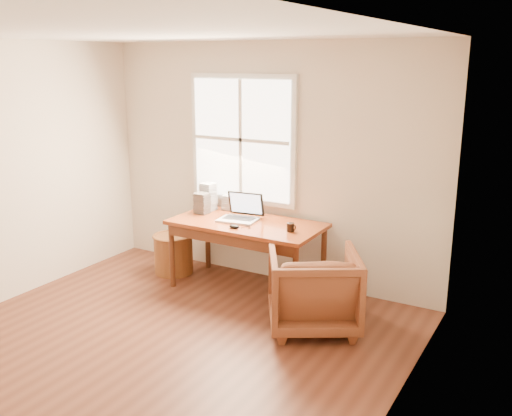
# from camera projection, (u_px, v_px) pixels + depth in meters

# --- Properties ---
(room_shell) EXTENTS (4.04, 4.54, 2.64)m
(room_shell) POSITION_uv_depth(u_px,v_px,m) (138.00, 202.00, 4.47)
(room_shell) COLOR brown
(room_shell) RESTS_ON ground
(desk) EXTENTS (1.60, 0.80, 0.04)m
(desk) POSITION_uv_depth(u_px,v_px,m) (247.00, 224.00, 5.99)
(desk) COLOR brown
(desk) RESTS_ON room_shell
(armchair) EXTENTS (1.10, 1.11, 0.74)m
(armchair) POSITION_uv_depth(u_px,v_px,m) (313.00, 289.00, 5.20)
(armchair) COLOR brown
(armchair) RESTS_ON room_shell
(wicker_stool) EXTENTS (0.56, 0.56, 0.44)m
(wicker_stool) POSITION_uv_depth(u_px,v_px,m) (174.00, 254.00, 6.59)
(wicker_stool) COLOR brown
(wicker_stool) RESTS_ON room_shell
(laptop) EXTENTS (0.50, 0.52, 0.33)m
(laptop) POSITION_uv_depth(u_px,v_px,m) (238.00, 206.00, 5.98)
(laptop) COLOR silver
(laptop) RESTS_ON desk
(mouse) EXTENTS (0.11, 0.07, 0.04)m
(mouse) POSITION_uv_depth(u_px,v_px,m) (234.00, 226.00, 5.76)
(mouse) COLOR black
(mouse) RESTS_ON desk
(coffee_mug) EXTENTS (0.09, 0.09, 0.09)m
(coffee_mug) POSITION_uv_depth(u_px,v_px,m) (290.00, 227.00, 5.65)
(coffee_mug) COLOR black
(coffee_mug) RESTS_ON desk
(cd_stack_a) EXTENTS (0.17, 0.16, 0.31)m
(cd_stack_a) POSITION_uv_depth(u_px,v_px,m) (208.00, 197.00, 6.43)
(cd_stack_a) COLOR silver
(cd_stack_a) RESTS_ON desk
(cd_stack_b) EXTENTS (0.15, 0.14, 0.23)m
(cd_stack_b) POSITION_uv_depth(u_px,v_px,m) (202.00, 203.00, 6.30)
(cd_stack_b) COLOR #252529
(cd_stack_b) RESTS_ON desk
(cd_stack_c) EXTENTS (0.14, 0.12, 0.29)m
(cd_stack_c) POSITION_uv_depth(u_px,v_px,m) (207.00, 197.00, 6.46)
(cd_stack_c) COLOR #9997A4
(cd_stack_c) RESTS_ON desk
(cd_stack_d) EXTENTS (0.15, 0.13, 0.17)m
(cd_stack_d) POSITION_uv_depth(u_px,v_px,m) (229.00, 203.00, 6.44)
(cd_stack_d) COLOR silver
(cd_stack_d) RESTS_ON desk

